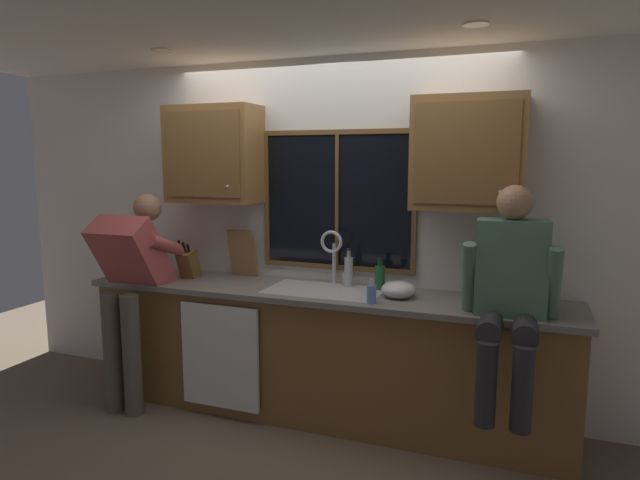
{
  "coord_description": "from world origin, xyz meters",
  "views": [
    {
      "loc": [
        1.3,
        -3.76,
        1.82
      ],
      "look_at": [
        0.0,
        -0.3,
        1.27
      ],
      "focal_mm": 30.48,
      "sensor_mm": 36.0,
      "label": 1
    }
  ],
  "objects_px": {
    "cutting_board": "(243,253)",
    "soap_dispenser": "(371,294)",
    "person_standing": "(132,278)",
    "bottle_tall_clear": "(349,271)",
    "bottle_green_glass": "(380,277)",
    "mixing_bowl": "(398,290)",
    "person_sitting_on_counter": "(510,288)",
    "knife_block": "(189,264)"
  },
  "relations": [
    {
      "from": "bottle_tall_clear",
      "to": "person_sitting_on_counter",
      "type": "bearing_deg",
      "value": -21.6
    },
    {
      "from": "cutting_board",
      "to": "mixing_bowl",
      "type": "bearing_deg",
      "value": -9.67
    },
    {
      "from": "person_sitting_on_counter",
      "to": "mixing_bowl",
      "type": "height_order",
      "value": "person_sitting_on_counter"
    },
    {
      "from": "person_standing",
      "to": "mixing_bowl",
      "type": "height_order",
      "value": "person_standing"
    },
    {
      "from": "cutting_board",
      "to": "bottle_green_glass",
      "type": "relative_size",
      "value": 1.69
    },
    {
      "from": "person_sitting_on_counter",
      "to": "bottle_tall_clear",
      "type": "height_order",
      "value": "person_sitting_on_counter"
    },
    {
      "from": "person_sitting_on_counter",
      "to": "knife_block",
      "type": "bearing_deg",
      "value": 172.97
    },
    {
      "from": "person_sitting_on_counter",
      "to": "bottle_tall_clear",
      "type": "relative_size",
      "value": 4.53
    },
    {
      "from": "knife_block",
      "to": "mixing_bowl",
      "type": "distance_m",
      "value": 1.64
    },
    {
      "from": "knife_block",
      "to": "soap_dispenser",
      "type": "relative_size",
      "value": 1.96
    },
    {
      "from": "person_standing",
      "to": "person_sitting_on_counter",
      "type": "relative_size",
      "value": 1.25
    },
    {
      "from": "knife_block",
      "to": "bottle_green_glass",
      "type": "relative_size",
      "value": 1.45
    },
    {
      "from": "mixing_bowl",
      "to": "bottle_green_glass",
      "type": "xyz_separation_m",
      "value": [
        -0.17,
        0.17,
        0.04
      ]
    },
    {
      "from": "person_sitting_on_counter",
      "to": "cutting_board",
      "type": "bearing_deg",
      "value": 166.28
    },
    {
      "from": "person_sitting_on_counter",
      "to": "soap_dispenser",
      "type": "bearing_deg",
      "value": 176.23
    },
    {
      "from": "knife_block",
      "to": "soap_dispenser",
      "type": "xyz_separation_m",
      "value": [
        1.51,
        -0.23,
        -0.05
      ]
    },
    {
      "from": "mixing_bowl",
      "to": "bottle_tall_clear",
      "type": "height_order",
      "value": "bottle_tall_clear"
    },
    {
      "from": "person_sitting_on_counter",
      "to": "knife_block",
      "type": "relative_size",
      "value": 3.92
    },
    {
      "from": "soap_dispenser",
      "to": "bottle_green_glass",
      "type": "relative_size",
      "value": 0.74
    },
    {
      "from": "bottle_green_glass",
      "to": "knife_block",
      "type": "bearing_deg",
      "value": -174.3
    },
    {
      "from": "person_standing",
      "to": "bottle_tall_clear",
      "type": "distance_m",
      "value": 1.58
    },
    {
      "from": "person_standing",
      "to": "soap_dispenser",
      "type": "xyz_separation_m",
      "value": [
        1.77,
        0.1,
        0.02
      ]
    },
    {
      "from": "mixing_bowl",
      "to": "bottle_tall_clear",
      "type": "xyz_separation_m",
      "value": [
        -0.4,
        0.17,
        0.06
      ]
    },
    {
      "from": "soap_dispenser",
      "to": "person_sitting_on_counter",
      "type": "bearing_deg",
      "value": -3.77
    },
    {
      "from": "person_standing",
      "to": "soap_dispenser",
      "type": "distance_m",
      "value": 1.78
    },
    {
      "from": "cutting_board",
      "to": "soap_dispenser",
      "type": "distance_m",
      "value": 1.23
    },
    {
      "from": "bottle_green_glass",
      "to": "bottle_tall_clear",
      "type": "bearing_deg",
      "value": -179.75
    },
    {
      "from": "knife_block",
      "to": "mixing_bowl",
      "type": "relative_size",
      "value": 1.42
    },
    {
      "from": "person_standing",
      "to": "knife_block",
      "type": "distance_m",
      "value": 0.43
    },
    {
      "from": "person_standing",
      "to": "bottle_tall_clear",
      "type": "xyz_separation_m",
      "value": [
        1.5,
        0.48,
        0.07
      ]
    },
    {
      "from": "soap_dispenser",
      "to": "bottle_green_glass",
      "type": "xyz_separation_m",
      "value": [
        -0.04,
        0.38,
        0.03
      ]
    },
    {
      "from": "person_standing",
      "to": "soap_dispenser",
      "type": "bearing_deg",
      "value": 3.34
    },
    {
      "from": "soap_dispenser",
      "to": "bottle_tall_clear",
      "type": "relative_size",
      "value": 0.59
    },
    {
      "from": "person_standing",
      "to": "knife_block",
      "type": "relative_size",
      "value": 4.89
    },
    {
      "from": "mixing_bowl",
      "to": "person_sitting_on_counter",
      "type": "bearing_deg",
      "value": -20.77
    },
    {
      "from": "cutting_board",
      "to": "bottle_green_glass",
      "type": "xyz_separation_m",
      "value": [
        1.11,
        -0.05,
        -0.09
      ]
    },
    {
      "from": "bottle_green_glass",
      "to": "mixing_bowl",
      "type": "bearing_deg",
      "value": -45.22
    },
    {
      "from": "person_standing",
      "to": "bottle_green_glass",
      "type": "relative_size",
      "value": 7.09
    },
    {
      "from": "mixing_bowl",
      "to": "bottle_tall_clear",
      "type": "bearing_deg",
      "value": 156.95
    },
    {
      "from": "knife_block",
      "to": "bottle_green_glass",
      "type": "xyz_separation_m",
      "value": [
        1.47,
        0.15,
        -0.02
      ]
    },
    {
      "from": "soap_dispenser",
      "to": "bottle_green_glass",
      "type": "height_order",
      "value": "bottle_green_glass"
    },
    {
      "from": "person_sitting_on_counter",
      "to": "bottle_green_glass",
      "type": "relative_size",
      "value": 5.69
    }
  ]
}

